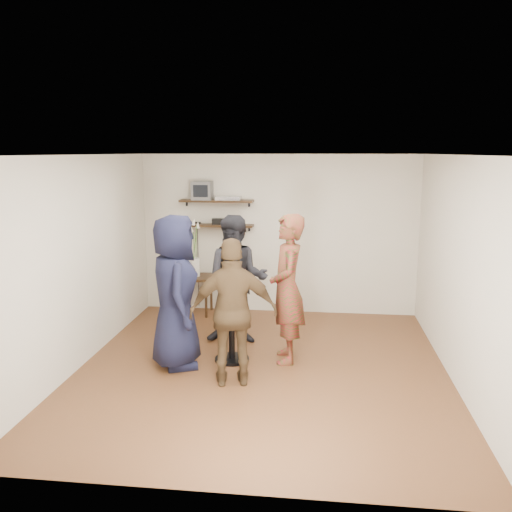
# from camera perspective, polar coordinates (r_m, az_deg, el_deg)

# --- Properties ---
(room) EXTENTS (4.58, 5.08, 2.68)m
(room) POSITION_cam_1_polar(r_m,az_deg,el_deg) (6.44, 0.65, -1.05)
(room) COLOR #4C2E18
(room) RESTS_ON ground
(shelf_upper) EXTENTS (1.20, 0.25, 0.04)m
(shelf_upper) POSITION_cam_1_polar(r_m,az_deg,el_deg) (8.83, -4.18, 5.80)
(shelf_upper) COLOR black
(shelf_upper) RESTS_ON room
(shelf_lower) EXTENTS (1.20, 0.25, 0.04)m
(shelf_lower) POSITION_cam_1_polar(r_m,az_deg,el_deg) (8.88, -4.14, 3.23)
(shelf_lower) COLOR black
(shelf_lower) RESTS_ON room
(crt_monitor) EXTENTS (0.32, 0.30, 0.30)m
(crt_monitor) POSITION_cam_1_polar(r_m,az_deg,el_deg) (8.86, -5.66, 6.88)
(crt_monitor) COLOR #59595B
(crt_monitor) RESTS_ON shelf_upper
(dvd_deck) EXTENTS (0.40, 0.24, 0.06)m
(dvd_deck) POSITION_cam_1_polar(r_m,az_deg,el_deg) (8.79, -2.92, 6.11)
(dvd_deck) COLOR silver
(dvd_deck) RESTS_ON shelf_upper
(radio) EXTENTS (0.22, 0.10, 0.10)m
(radio) POSITION_cam_1_polar(r_m,az_deg,el_deg) (8.86, -3.92, 3.66)
(radio) COLOR black
(radio) RESTS_ON shelf_lower
(power_strip) EXTENTS (0.30, 0.05, 0.03)m
(power_strip) POSITION_cam_1_polar(r_m,az_deg,el_deg) (9.01, -6.78, 3.51)
(power_strip) COLOR black
(power_strip) RESTS_ON shelf_lower
(side_table) EXTENTS (0.59, 0.59, 0.63)m
(side_table) POSITION_cam_1_polar(r_m,az_deg,el_deg) (8.95, -6.35, -2.76)
(side_table) COLOR black
(side_table) RESTS_ON room
(vase_lilies) EXTENTS (0.19, 0.20, 0.97)m
(vase_lilies) POSITION_cam_1_polar(r_m,az_deg,el_deg) (8.86, -6.41, -0.18)
(vase_lilies) COLOR white
(vase_lilies) RESTS_ON side_table
(drinks_table) EXTENTS (0.57, 0.57, 1.05)m
(drinks_table) POSITION_cam_1_polar(r_m,az_deg,el_deg) (6.87, -2.59, -5.68)
(drinks_table) COLOR black
(drinks_table) RESTS_ON room
(wine_glass_fl) EXTENTS (0.06, 0.06, 0.19)m
(wine_glass_fl) POSITION_cam_1_polar(r_m,az_deg,el_deg) (6.71, -3.19, -1.63)
(wine_glass_fl) COLOR silver
(wine_glass_fl) RESTS_ON drinks_table
(wine_glass_fr) EXTENTS (0.07, 0.07, 0.21)m
(wine_glass_fr) POSITION_cam_1_polar(r_m,az_deg,el_deg) (6.71, -2.13, -1.52)
(wine_glass_fr) COLOR silver
(wine_glass_fr) RESTS_ON drinks_table
(wine_glass_bl) EXTENTS (0.07, 0.07, 0.22)m
(wine_glass_bl) POSITION_cam_1_polar(r_m,az_deg,el_deg) (6.80, -2.75, -1.27)
(wine_glass_bl) COLOR silver
(wine_glass_bl) RESTS_ON drinks_table
(wine_glass_br) EXTENTS (0.07, 0.07, 0.20)m
(wine_glass_br) POSITION_cam_1_polar(r_m,az_deg,el_deg) (6.76, -2.26, -1.49)
(wine_glass_br) COLOR silver
(wine_glass_br) RESTS_ON drinks_table
(person_plaid) EXTENTS (0.54, 0.74, 1.89)m
(person_plaid) POSITION_cam_1_polar(r_m,az_deg,el_deg) (6.82, 3.31, -3.46)
(person_plaid) COLOR #AC1328
(person_plaid) RESTS_ON room
(person_dark) EXTENTS (0.91, 0.72, 1.79)m
(person_dark) POSITION_cam_1_polar(r_m,az_deg,el_deg) (7.49, -2.02, -2.52)
(person_dark) COLOR black
(person_dark) RESTS_ON room
(person_navy) EXTENTS (0.88, 1.08, 1.90)m
(person_navy) POSITION_cam_1_polar(r_m,az_deg,el_deg) (6.71, -8.52, -3.74)
(person_navy) COLOR black
(person_navy) RESTS_ON room
(person_brown) EXTENTS (1.06, 0.60, 1.70)m
(person_brown) POSITION_cam_1_polar(r_m,az_deg,el_deg) (6.15, -2.38, -5.97)
(person_brown) COLOR #49341F
(person_brown) RESTS_ON room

